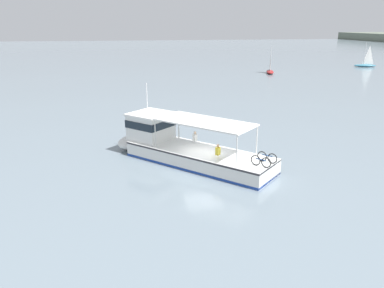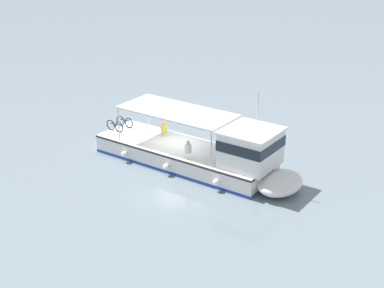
# 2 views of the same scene
# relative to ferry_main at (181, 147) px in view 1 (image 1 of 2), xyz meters

# --- Properties ---
(ground_plane) EXTENTS (400.00, 400.00, 0.00)m
(ground_plane) POSITION_rel_ferry_main_xyz_m (1.84, 1.28, -1.01)
(ground_plane) COLOR slate
(ferry_main) EXTENTS (11.28, 11.06, 5.32)m
(ferry_main) POSITION_rel_ferry_main_xyz_m (0.00, 0.00, 0.00)
(ferry_main) COLOR white
(ferry_main) RESTS_ON ground
(sailboat_far_right) EXTENTS (5.00, 2.77, 5.40)m
(sailboat_far_right) POSITION_rel_ferry_main_xyz_m (-45.69, 24.79, -0.47)
(sailboat_far_right) COLOR maroon
(sailboat_far_right) RESTS_ON ground
(sailboat_horizon_west) EXTENTS (2.71, 5.00, 5.40)m
(sailboat_horizon_west) POSITION_rel_ferry_main_xyz_m (-52.77, 50.32, -0.47)
(sailboat_horizon_west) COLOR teal
(sailboat_horizon_west) RESTS_ON ground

